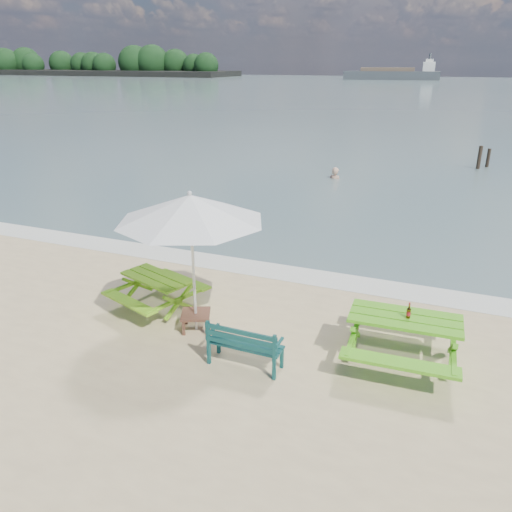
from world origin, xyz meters
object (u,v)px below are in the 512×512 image
at_px(park_bench, 245,353).
at_px(beer_bottle, 409,313).
at_px(picnic_table_right, 403,340).
at_px(picnic_table_left, 157,293).
at_px(patio_umbrella, 190,208).
at_px(side_table, 196,321).
at_px(swimmer, 335,187).

height_order(park_bench, beer_bottle, beer_bottle).
height_order(picnic_table_right, beer_bottle, beer_bottle).
xyz_separation_m(picnic_table_left, patio_umbrella, (1.11, -0.46, 2.00)).
relative_size(park_bench, side_table, 1.82).
bearing_deg(picnic_table_right, swimmer, 107.90).
bearing_deg(picnic_table_right, side_table, -175.22).
height_order(side_table, patio_umbrella, patio_umbrella).
bearing_deg(picnic_table_right, beer_bottle, -24.82).
xyz_separation_m(side_table, swimmer, (-0.60, 13.50, -0.54)).
bearing_deg(park_bench, swimmer, 97.65).
height_order(side_table, swimmer, swimmer).
relative_size(park_bench, patio_umbrella, 0.36).
distance_m(picnic_table_right, park_bench, 2.58).
bearing_deg(patio_umbrella, picnic_table_left, 157.73).
height_order(park_bench, side_table, park_bench).
xyz_separation_m(picnic_table_right, park_bench, (-2.35, -1.06, -0.17)).
height_order(park_bench, patio_umbrella, patio_umbrella).
distance_m(picnic_table_left, picnic_table_right, 4.77).
xyz_separation_m(side_table, patio_umbrella, (-0.00, 0.00, 2.16)).
xyz_separation_m(park_bench, beer_bottle, (2.39, 1.04, 0.69)).
distance_m(picnic_table_left, park_bench, 2.71).
bearing_deg(picnic_table_right, patio_umbrella, -175.22).
bearing_deg(picnic_table_right, park_bench, -155.79).
relative_size(picnic_table_left, park_bench, 1.62).
xyz_separation_m(picnic_table_left, side_table, (1.11, -0.46, -0.16)).
bearing_deg(patio_umbrella, picnic_table_right, 4.78).
height_order(side_table, beer_bottle, beer_bottle).
distance_m(patio_umbrella, swimmer, 13.78).
height_order(picnic_table_right, park_bench, picnic_table_right).
relative_size(side_table, patio_umbrella, 0.20).
bearing_deg(picnic_table_left, patio_umbrella, -22.27).
bearing_deg(beer_bottle, park_bench, -156.51).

